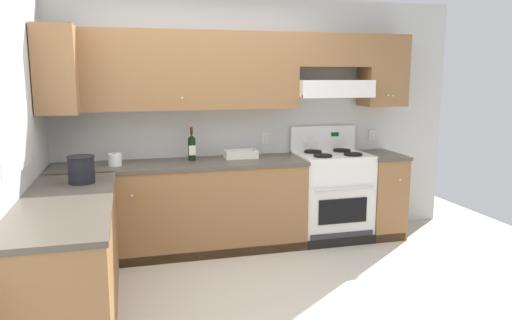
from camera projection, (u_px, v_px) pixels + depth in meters
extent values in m
plane|color=beige|center=(242.00, 302.00, 3.82)|extent=(7.04, 7.04, 0.00)
cube|color=silver|center=(248.00, 120.00, 5.25)|extent=(4.68, 0.12, 2.55)
cube|color=olive|center=(179.00, 70.00, 4.74)|extent=(2.37, 0.34, 0.76)
cube|color=olive|center=(383.00, 71.00, 5.30)|extent=(0.46, 0.34, 0.76)
cube|color=olive|center=(330.00, 51.00, 5.11)|extent=(0.80, 0.34, 0.34)
cube|color=white|center=(331.00, 88.00, 5.14)|extent=(0.80, 0.46, 0.17)
cube|color=white|center=(339.00, 96.00, 4.94)|extent=(0.80, 0.03, 0.04)
sphere|color=silver|center=(182.00, 98.00, 4.62)|extent=(0.02, 0.02, 0.02)
sphere|color=silver|center=(388.00, 96.00, 5.17)|extent=(0.02, 0.02, 0.02)
sphere|color=silver|center=(393.00, 96.00, 5.18)|extent=(0.02, 0.02, 0.02)
cube|color=silver|center=(265.00, 138.00, 5.26)|extent=(0.08, 0.01, 0.12)
cube|color=silver|center=(265.00, 136.00, 5.25)|extent=(0.03, 0.00, 0.03)
cube|color=silver|center=(265.00, 140.00, 5.26)|extent=(0.03, 0.00, 0.03)
cube|color=silver|center=(372.00, 135.00, 5.58)|extent=(0.08, 0.01, 0.12)
cube|color=silver|center=(372.00, 133.00, 5.58)|extent=(0.03, 0.00, 0.03)
cube|color=silver|center=(372.00, 137.00, 5.58)|extent=(0.03, 0.00, 0.03)
cube|color=silver|center=(4.00, 147.00, 3.28)|extent=(0.12, 4.00, 2.55)
cube|color=white|center=(9.00, 106.00, 3.24)|extent=(0.04, 1.00, 0.92)
cube|color=white|center=(12.00, 106.00, 3.25)|extent=(0.01, 0.90, 0.82)
cube|color=white|center=(13.00, 106.00, 3.25)|extent=(0.01, 0.90, 0.02)
cube|color=olive|center=(58.00, 70.00, 4.30)|extent=(0.34, 0.64, 0.76)
cube|color=olive|center=(183.00, 209.00, 4.85)|extent=(2.44, 0.61, 0.87)
cube|color=#51493F|center=(181.00, 164.00, 4.77)|extent=(2.46, 0.63, 0.04)
cube|color=olive|center=(379.00, 196.00, 5.40)|extent=(0.37, 0.61, 0.87)
cube|color=#51493F|center=(381.00, 155.00, 5.32)|extent=(0.39, 0.63, 0.04)
cube|color=black|center=(245.00, 251.00, 4.80)|extent=(3.54, 0.06, 0.09)
sphere|color=silver|center=(132.00, 196.00, 4.38)|extent=(0.03, 0.03, 0.03)
sphere|color=silver|center=(400.00, 180.00, 5.07)|extent=(0.03, 0.03, 0.03)
cube|color=olive|center=(69.00, 265.00, 3.42)|extent=(0.61, 1.89, 0.87)
cube|color=#51493F|center=(65.00, 203.00, 3.34)|extent=(0.63, 1.91, 0.04)
cube|color=black|center=(113.00, 312.00, 3.56)|extent=(0.06, 1.85, 0.09)
cube|color=white|center=(331.00, 197.00, 5.25)|extent=(0.76, 0.58, 0.91)
cube|color=black|center=(343.00, 211.00, 4.99)|extent=(0.53, 0.01, 0.26)
cylinder|color=silver|center=(345.00, 189.00, 4.92)|extent=(0.65, 0.02, 0.02)
cube|color=#333333|center=(342.00, 238.00, 5.04)|extent=(0.70, 0.01, 0.11)
cube|color=white|center=(333.00, 155.00, 5.17)|extent=(0.76, 0.58, 0.02)
cube|color=white|center=(323.00, 139.00, 5.41)|extent=(0.76, 0.04, 0.29)
cube|color=#053F0C|center=(335.00, 134.00, 5.42)|extent=(0.09, 0.01, 0.04)
cylinder|color=black|center=(323.00, 156.00, 4.99)|extent=(0.19, 0.19, 0.02)
cylinder|color=black|center=(323.00, 156.00, 5.00)|extent=(0.07, 0.07, 0.01)
cylinder|color=black|center=(353.00, 154.00, 5.08)|extent=(0.19, 0.19, 0.02)
cylinder|color=black|center=(353.00, 155.00, 5.08)|extent=(0.07, 0.07, 0.01)
cylinder|color=black|center=(313.00, 152.00, 5.26)|extent=(0.19, 0.19, 0.02)
cylinder|color=black|center=(313.00, 152.00, 5.26)|extent=(0.07, 0.07, 0.01)
cylinder|color=black|center=(342.00, 150.00, 5.35)|extent=(0.19, 0.19, 0.02)
cylinder|color=black|center=(342.00, 151.00, 5.35)|extent=(0.07, 0.07, 0.01)
cylinder|color=white|center=(306.00, 142.00, 5.34)|extent=(0.04, 0.02, 0.04)
cylinder|color=white|center=(318.00, 142.00, 5.38)|extent=(0.04, 0.02, 0.04)
cylinder|color=white|center=(330.00, 141.00, 5.41)|extent=(0.04, 0.02, 0.04)
cylinder|color=white|center=(341.00, 141.00, 5.45)|extent=(0.04, 0.02, 0.04)
cylinder|color=black|center=(192.00, 149.00, 4.87)|extent=(0.08, 0.08, 0.22)
cone|color=black|center=(192.00, 137.00, 4.85)|extent=(0.08, 0.08, 0.04)
cylinder|color=black|center=(191.00, 131.00, 4.84)|extent=(0.03, 0.03, 0.08)
cylinder|color=maroon|center=(191.00, 128.00, 4.83)|extent=(0.03, 0.03, 0.02)
cube|color=silver|center=(192.00, 150.00, 4.83)|extent=(0.07, 0.00, 0.10)
cube|color=white|center=(241.00, 157.00, 5.03)|extent=(0.27, 0.16, 0.02)
cube|color=white|center=(243.00, 156.00, 4.93)|extent=(0.33, 0.01, 0.08)
cube|color=white|center=(239.00, 153.00, 5.11)|extent=(0.33, 0.01, 0.08)
cube|color=white|center=(226.00, 155.00, 4.98)|extent=(0.01, 0.17, 0.08)
cube|color=white|center=(256.00, 153.00, 5.06)|extent=(0.01, 0.17, 0.08)
cylinder|color=black|center=(81.00, 170.00, 3.84)|extent=(0.20, 0.20, 0.22)
torus|color=black|center=(81.00, 157.00, 3.83)|extent=(0.22, 0.22, 0.01)
cylinder|color=white|center=(115.00, 160.00, 4.59)|extent=(0.12, 0.12, 0.12)
cylinder|color=#9E7A51|center=(115.00, 154.00, 4.58)|extent=(0.04, 0.04, 0.01)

